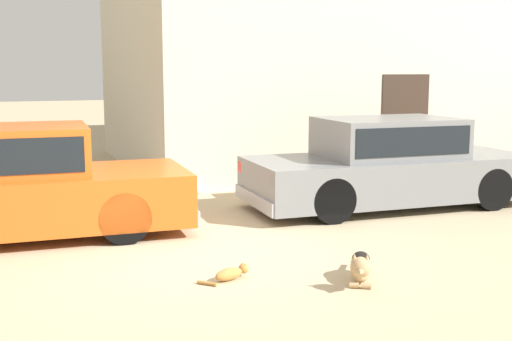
# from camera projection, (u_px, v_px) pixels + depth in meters

# --- Properties ---
(ground_plane) EXTENTS (80.00, 80.00, 0.00)m
(ground_plane) POSITION_uv_depth(u_px,v_px,m) (189.00, 249.00, 7.99)
(ground_plane) COLOR tan
(parked_sedan_nearest) EXTENTS (4.88, 2.03, 1.47)m
(parked_sedan_nearest) POSITION_uv_depth(u_px,v_px,m) (7.00, 184.00, 8.44)
(parked_sedan_nearest) COLOR #D15619
(parked_sedan_nearest) RESTS_ON ground_plane
(parked_sedan_second) EXTENTS (4.83, 1.99, 1.44)m
(parked_sedan_second) POSITION_uv_depth(u_px,v_px,m) (389.00, 163.00, 10.40)
(parked_sedan_second) COLOR slate
(parked_sedan_second) RESTS_ON ground_plane
(stray_dog_spotted) EXTENTS (0.60, 0.90, 0.40)m
(stray_dog_spotted) POSITION_uv_depth(u_px,v_px,m) (361.00, 266.00, 6.73)
(stray_dog_spotted) COLOR tan
(stray_dog_spotted) RESTS_ON ground_plane
(stray_cat) EXTENTS (0.60, 0.28, 0.15)m
(stray_cat) POSITION_uv_depth(u_px,v_px,m) (231.00, 273.00, 6.83)
(stray_cat) COLOR #B77F3D
(stray_cat) RESTS_ON ground_plane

